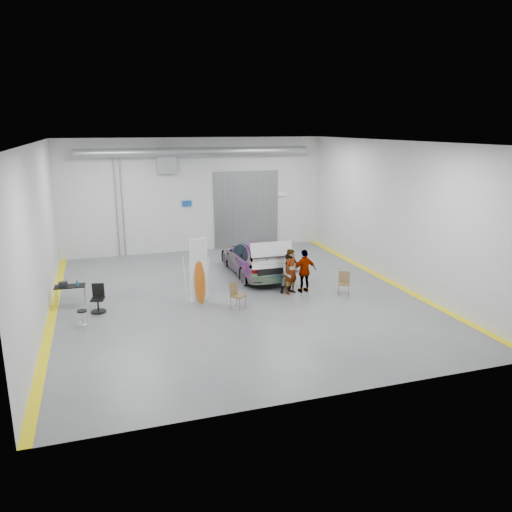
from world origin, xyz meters
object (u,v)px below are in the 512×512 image
object	(u,v)px
work_table	(68,286)
person_b	(290,273)
folding_chair_near	(238,301)
folding_chair_far	(343,288)
shop_stool	(83,320)
surfboard_display	(198,276)
person_a	(291,271)
sedan_car	(254,258)
office_chair	(98,300)
person_c	(305,271)

from	to	relation	value
work_table	person_b	bearing A→B (deg)	-9.38
folding_chair_near	folding_chair_far	bearing A→B (deg)	-38.24
shop_stool	surfboard_display	bearing A→B (deg)	16.93
person_a	folding_chair_far	distance (m)	2.18
sedan_car	surfboard_display	world-z (taller)	surfboard_display
sedan_car	person_a	bearing A→B (deg)	101.01
surfboard_display	office_chair	distance (m)	3.71
person_a	person_c	size ratio (longest dim) A/B	1.03
person_a	folding_chair_far	bearing A→B (deg)	-49.72
person_b	person_c	bearing A→B (deg)	-7.04
folding_chair_far	person_c	bearing A→B (deg)	175.15
shop_stool	sedan_car	bearing A→B (deg)	30.73
person_a	work_table	xyz separation A→B (m)	(-8.51, 1.44, -0.21)
sedan_car	person_c	size ratio (longest dim) A/B	2.97
surfboard_display	work_table	distance (m)	4.94
sedan_car	person_c	distance (m)	3.27
sedan_car	person_b	distance (m)	3.06
shop_stool	folding_chair_far	bearing A→B (deg)	2.73
surfboard_display	work_table	world-z (taller)	surfboard_display
folding_chair_near	work_table	distance (m)	6.49
person_b	folding_chair_far	xyz separation A→B (m)	(1.96, -0.90, -0.53)
folding_chair_near	office_chair	world-z (taller)	office_chair
person_a	person_b	distance (m)	0.12
person_b	folding_chair_near	size ratio (longest dim) A/B	1.69
person_b	person_c	world-z (taller)	person_c
sedan_car	person_c	bearing A→B (deg)	110.98
folding_chair_near	folding_chair_far	distance (m)	4.43
person_b	folding_chair_near	bearing A→B (deg)	-159.52
person_a	folding_chair_near	world-z (taller)	person_a
surfboard_display	folding_chair_far	size ratio (longest dim) A/B	2.90
person_a	work_table	distance (m)	8.63
person_a	folding_chair_near	size ratio (longest dim) A/B	1.88
shop_stool	work_table	bearing A→B (deg)	101.00
surfboard_display	office_chair	xyz separation A→B (m)	(-3.64, 0.27, -0.65)
person_c	work_table	bearing A→B (deg)	-13.15
surfboard_display	person_a	bearing A→B (deg)	-18.27
work_table	folding_chair_far	bearing A→B (deg)	-12.46
office_chair	person_a	bearing A→B (deg)	10.36
office_chair	folding_chair_far	bearing A→B (deg)	5.41
surfboard_display	shop_stool	xyz separation A→B (m)	(-4.14, -1.26, -0.77)
person_c	folding_chair_far	distance (m)	1.69
person_b	shop_stool	size ratio (longest dim) A/B	2.47
folding_chair_near	shop_stool	world-z (taller)	folding_chair_near
folding_chair_near	person_b	bearing A→B (deg)	-16.85
person_b	work_table	world-z (taller)	person_b
shop_stool	work_table	distance (m)	2.85
person_c	folding_chair_near	xyz separation A→B (m)	(-3.10, -1.04, -0.58)
person_b	work_table	xyz separation A→B (m)	(-8.45, 1.40, -0.12)
person_c	folding_chair_near	bearing A→B (deg)	14.44
surfboard_display	folding_chair_far	xyz separation A→B (m)	(5.73, -0.79, -0.81)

